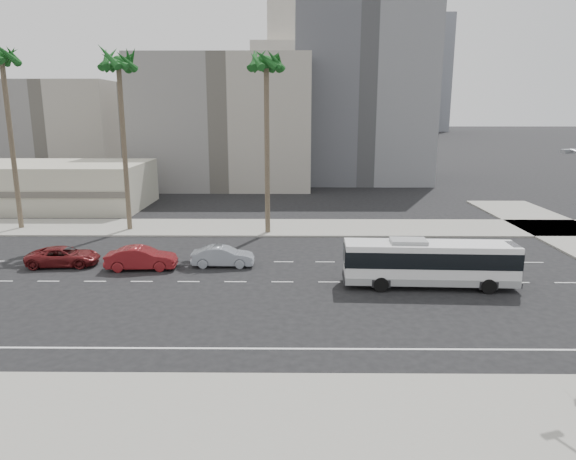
{
  "coord_description": "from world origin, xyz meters",
  "views": [
    {
      "loc": [
        -2.36,
        -31.29,
        10.62
      ],
      "look_at": [
        -2.68,
        4.0,
        2.49
      ],
      "focal_mm": 32.19,
      "sensor_mm": 36.0,
      "label": 1
    }
  ],
  "objects_px": {
    "city_bus": "(430,262)",
    "palm_far": "(2,60)",
    "car_b": "(141,258)",
    "car_c": "(63,256)",
    "palm_near": "(266,66)",
    "palm_mid": "(118,66)",
    "car_a": "(223,256)"
  },
  "relations": [
    {
      "from": "city_bus",
      "to": "car_c",
      "type": "bearing_deg",
      "value": 172.79
    },
    {
      "from": "city_bus",
      "to": "palm_near",
      "type": "xyz_separation_m",
      "value": [
        -10.64,
        14.11,
        12.69
      ]
    },
    {
      "from": "palm_far",
      "to": "car_a",
      "type": "bearing_deg",
      "value": -29.67
    },
    {
      "from": "car_b",
      "to": "palm_mid",
      "type": "bearing_deg",
      "value": 17.28
    },
    {
      "from": "car_b",
      "to": "palm_near",
      "type": "bearing_deg",
      "value": -41.0
    },
    {
      "from": "city_bus",
      "to": "palm_near",
      "type": "bearing_deg",
      "value": 129.54
    },
    {
      "from": "city_bus",
      "to": "car_b",
      "type": "distance_m",
      "value": 19.16
    },
    {
      "from": "palm_near",
      "to": "palm_mid",
      "type": "xyz_separation_m",
      "value": [
        -12.66,
        1.14,
        0.11
      ]
    },
    {
      "from": "palm_near",
      "to": "palm_mid",
      "type": "relative_size",
      "value": 0.99
    },
    {
      "from": "city_bus",
      "to": "palm_far",
      "type": "height_order",
      "value": "palm_far"
    },
    {
      "from": "palm_near",
      "to": "palm_far",
      "type": "relative_size",
      "value": 0.96
    },
    {
      "from": "city_bus",
      "to": "palm_far",
      "type": "relative_size",
      "value": 0.64
    },
    {
      "from": "city_bus",
      "to": "palm_mid",
      "type": "bearing_deg",
      "value": 149.32
    },
    {
      "from": "palm_mid",
      "to": "city_bus",
      "type": "bearing_deg",
      "value": -33.19
    },
    {
      "from": "palm_near",
      "to": "car_c",
      "type": "bearing_deg",
      "value": -144.55
    },
    {
      "from": "car_b",
      "to": "palm_far",
      "type": "xyz_separation_m",
      "value": [
        -14.67,
        12.28,
        14.12
      ]
    },
    {
      "from": "palm_near",
      "to": "palm_mid",
      "type": "height_order",
      "value": "palm_mid"
    },
    {
      "from": "car_b",
      "to": "palm_near",
      "type": "height_order",
      "value": "palm_near"
    },
    {
      "from": "city_bus",
      "to": "palm_near",
      "type": "relative_size",
      "value": 0.67
    },
    {
      "from": "city_bus",
      "to": "palm_mid",
      "type": "height_order",
      "value": "palm_mid"
    },
    {
      "from": "city_bus",
      "to": "car_c",
      "type": "distance_m",
      "value": 24.92
    },
    {
      "from": "car_b",
      "to": "palm_mid",
      "type": "relative_size",
      "value": 0.3
    },
    {
      "from": "car_b",
      "to": "car_c",
      "type": "xyz_separation_m",
      "value": [
        -5.72,
        0.76,
        -0.11
      ]
    },
    {
      "from": "car_b",
      "to": "car_a",
      "type": "bearing_deg",
      "value": -85.37
    },
    {
      "from": "car_b",
      "to": "palm_far",
      "type": "distance_m",
      "value": 23.78
    },
    {
      "from": "car_c",
      "to": "palm_far",
      "type": "xyz_separation_m",
      "value": [
        -8.96,
        11.52,
        14.23
      ]
    },
    {
      "from": "car_a",
      "to": "palm_far",
      "type": "xyz_separation_m",
      "value": [
        -20.17,
        11.49,
        14.19
      ]
    },
    {
      "from": "palm_near",
      "to": "palm_mid",
      "type": "distance_m",
      "value": 12.71
    },
    {
      "from": "car_a",
      "to": "city_bus",
      "type": "bearing_deg",
      "value": -108.05
    },
    {
      "from": "car_c",
      "to": "car_b",
      "type": "bearing_deg",
      "value": -102.34
    },
    {
      "from": "palm_mid",
      "to": "palm_far",
      "type": "xyz_separation_m",
      "value": [
        -10.2,
        0.48,
        0.53
      ]
    },
    {
      "from": "palm_near",
      "to": "palm_far",
      "type": "xyz_separation_m",
      "value": [
        -22.86,
        1.61,
        0.64
      ]
    }
  ]
}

